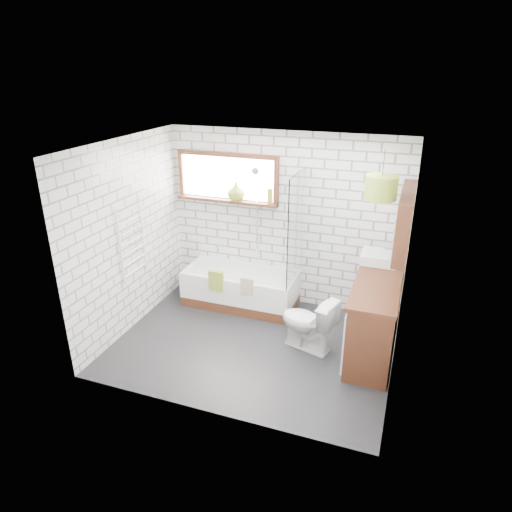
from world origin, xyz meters
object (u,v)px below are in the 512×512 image
(vanity, at_px, (375,314))
(pendant, at_px, (381,187))
(basin, at_px, (379,258))
(bathtub, at_px, (241,288))
(toilet, at_px, (308,322))

(vanity, bearing_deg, pendant, -115.87)
(vanity, relative_size, basin, 3.75)
(bathtub, bearing_deg, pendant, -19.32)
(bathtub, relative_size, pendant, 4.73)
(vanity, relative_size, toilet, 2.34)
(basin, height_order, pendant, pendant)
(pendant, bearing_deg, basin, 87.82)
(pendant, bearing_deg, bathtub, 160.68)
(vanity, height_order, pendant, pendant)
(vanity, distance_m, toilet, 0.83)
(basin, xyz_separation_m, toilet, (-0.72, -0.78, -0.66))
(bathtub, xyz_separation_m, toilet, (1.19, -0.76, 0.09))
(basin, bearing_deg, pendant, -92.18)
(bathtub, bearing_deg, vanity, -13.79)
(basin, bearing_deg, bathtub, -179.50)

